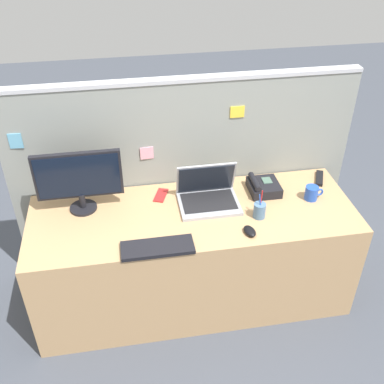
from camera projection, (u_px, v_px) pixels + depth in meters
ground_plane at (193, 294)px, 3.14m from camera, size 10.00×10.00×0.00m
desk at (193, 256)px, 2.94m from camera, size 1.96×0.69×0.70m
cubicle_divider at (184, 178)px, 3.04m from camera, size 2.21×0.08×1.40m
desktop_monitor at (79, 178)px, 2.65m from camera, size 0.51×0.16×0.38m
laptop at (208, 194)px, 2.80m from camera, size 0.37×0.28×0.24m
desk_phone at (263, 187)px, 2.90m from camera, size 0.19×0.20×0.10m
keyboard_main at (158, 248)px, 2.47m from camera, size 0.40×0.15×0.02m
computer_mouse_right_hand at (250, 231)px, 2.57m from camera, size 0.08×0.11×0.03m
pen_cup at (259, 210)px, 2.68m from camera, size 0.07×0.07×0.17m
cell_phone_red_case at (161, 195)px, 2.88m from camera, size 0.11×0.16×0.01m
tv_remote at (319, 178)px, 3.03m from camera, size 0.11×0.17×0.02m
coffee_mug at (312, 193)px, 2.83m from camera, size 0.12×0.08×0.09m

